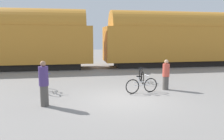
{
  "coord_description": "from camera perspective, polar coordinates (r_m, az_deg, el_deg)",
  "views": [
    {
      "loc": [
        -2.18,
        -9.13,
        2.72
      ],
      "look_at": [
        -0.31,
        1.49,
        1.1
      ],
      "focal_mm": 35.0,
      "sensor_mm": 36.0,
      "label": 1
    }
  ],
  "objects": [
    {
      "name": "ground_plane",
      "position": [
        9.78,
        3.35,
        -7.63
      ],
      "size": [
        80.0,
        80.0,
        0.0
      ],
      "primitive_type": "plane",
      "color": "gray"
    },
    {
      "name": "freight_train",
      "position": [
        19.62,
        -3.62,
        8.33
      ],
      "size": [
        26.87,
        3.07,
        5.11
      ],
      "color": "black",
      "rests_on": "ground_plane"
    },
    {
      "name": "rail_near",
      "position": [
        19.1,
        -3.3,
        0.35
      ],
      "size": [
        38.87,
        0.07,
        0.01
      ],
      "primitive_type": "cube",
      "color": "#4C4238",
      "rests_on": "ground_plane"
    },
    {
      "name": "rail_far",
      "position": [
        20.51,
        -3.77,
        0.92
      ],
      "size": [
        38.87,
        0.07,
        0.01
      ],
      "primitive_type": "cube",
      "color": "#4C4238",
      "rests_on": "ground_plane"
    },
    {
      "name": "bicycle_blue",
      "position": [
        11.54,
        -16.98,
        -3.41
      ],
      "size": [
        0.5,
        1.72,
        0.96
      ],
      "color": "black",
      "rests_on": "ground_plane"
    },
    {
      "name": "bicycle_black",
      "position": [
        13.35,
        7.69,
        -1.56
      ],
      "size": [
        0.46,
        1.7,
        0.94
      ],
      "color": "black",
      "rests_on": "ground_plane"
    },
    {
      "name": "bicycle_silver",
      "position": [
        10.85,
        7.74,
        -3.99
      ],
      "size": [
        1.69,
        0.46,
        0.89
      ],
      "color": "black",
      "rests_on": "ground_plane"
    },
    {
      "name": "person_in_red",
      "position": [
        11.7,
        13.9,
        -1.23
      ],
      "size": [
        0.36,
        0.36,
        1.58
      ],
      "rotation": [
        0.0,
        0.0,
        0.21
      ],
      "color": "#514C47",
      "rests_on": "ground_plane"
    },
    {
      "name": "person_in_purple",
      "position": [
        9.02,
        -17.38,
        -3.46
      ],
      "size": [
        0.38,
        0.38,
        1.81
      ],
      "rotation": [
        0.0,
        0.0,
        3.47
      ],
      "color": "#514C47",
      "rests_on": "ground_plane"
    }
  ]
}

